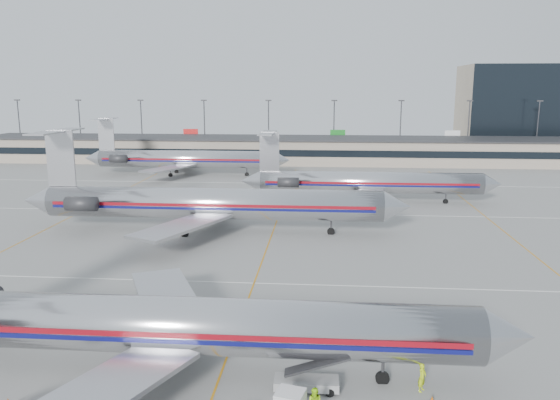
# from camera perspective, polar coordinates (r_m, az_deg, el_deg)

# --- Properties ---
(ground) EXTENTS (260.00, 260.00, 0.00)m
(ground) POSITION_cam_1_polar(r_m,az_deg,el_deg) (43.59, -4.44, -13.18)
(ground) COLOR gray
(ground) RESTS_ON ground
(apron_markings) EXTENTS (160.00, 0.15, 0.02)m
(apron_markings) POSITION_cam_1_polar(r_m,az_deg,el_deg) (52.74, -2.72, -8.66)
(apron_markings) COLOR silver
(apron_markings) RESTS_ON ground
(terminal) EXTENTS (162.00, 17.00, 6.25)m
(terminal) POSITION_cam_1_polar(r_m,az_deg,el_deg) (138.03, 1.95, 5.27)
(terminal) COLOR gray
(terminal) RESTS_ON ground
(light_mast_row) EXTENTS (163.60, 0.40, 15.28)m
(light_mast_row) POSITION_cam_1_polar(r_m,az_deg,el_deg) (151.52, 2.22, 7.89)
(light_mast_row) COLOR #38383D
(light_mast_row) RESTS_ON ground
(distant_building) EXTENTS (30.00, 20.00, 25.00)m
(distant_building) POSITION_cam_1_polar(r_m,az_deg,el_deg) (176.15, 23.31, 8.75)
(distant_building) COLOR tan
(distant_building) RESTS_ON ground
(jet_foreground) EXTENTS (45.96, 27.06, 12.03)m
(jet_foreground) POSITION_cam_1_polar(r_m,az_deg,el_deg) (36.67, -13.26, -12.44)
(jet_foreground) COLOR silver
(jet_foreground) RESTS_ON ground
(jet_second_row) EXTENTS (50.39, 29.67, 13.19)m
(jet_second_row) POSITION_cam_1_polar(r_m,az_deg,el_deg) (70.69, -7.79, -0.31)
(jet_second_row) COLOR silver
(jet_second_row) RESTS_ON ground
(jet_third_row) EXTENTS (42.06, 25.87, 11.50)m
(jet_third_row) POSITION_cam_1_polar(r_m,az_deg,el_deg) (89.73, 8.81, 1.86)
(jet_third_row) COLOR silver
(jet_third_row) RESTS_ON ground
(jet_back_row) EXTENTS (44.58, 27.42, 12.19)m
(jet_back_row) POSITION_cam_1_polar(r_m,az_deg,el_deg) (118.79, -10.18, 4.26)
(jet_back_row) COLOR silver
(jet_back_row) RESTS_ON ground
(belt_loader) EXTENTS (4.67, 1.50, 2.47)m
(belt_loader) POSITION_cam_1_polar(r_m,az_deg,el_deg) (35.25, 2.94, -18.32)
(belt_loader) COLOR #979797
(belt_loader) RESTS_ON ground
(ramp_worker_near) EXTENTS (0.74, 0.81, 1.85)m
(ramp_worker_near) POSITION_cam_1_polar(r_m,az_deg,el_deg) (36.10, 14.63, -17.46)
(ramp_worker_near) COLOR #BFDC14
(ramp_worker_near) RESTS_ON ground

